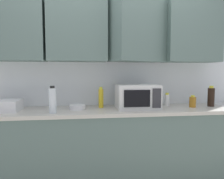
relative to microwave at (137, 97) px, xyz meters
The scene contains 10 objects.
wall_back_with_cabinets 0.68m from the microwave, 143.34° to the left, with size 3.73×0.58×2.60m.
counter_run 0.67m from the microwave, behind, with size 2.86×0.63×0.90m.
microwave is the anchor object (origin of this frame).
dish_rack 1.51m from the microwave, behind, with size 0.38×0.30×0.12m, color silver.
bottle_soy_dark 0.95m from the microwave, ahead, with size 0.08×0.08×0.25m.
bottle_clear_tall 0.95m from the microwave, behind, with size 0.08×0.08×0.28m.
bottle_white_jar 0.45m from the microwave, 18.59° to the left, with size 0.06×0.06×0.16m.
bottle_yellow_mustard 0.43m from the microwave, 164.16° to the left, with size 0.06×0.06×0.25m.
bottle_amber_vinegar 0.69m from the microwave, ahead, with size 0.08×0.08×0.15m.
bowl_ceramic_small 0.70m from the microwave, behind, with size 0.18×0.18×0.05m, color silver.
Camera 1 is at (-0.29, -2.71, 1.32)m, focal length 34.03 mm.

